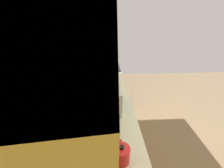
# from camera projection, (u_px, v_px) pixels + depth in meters

# --- Properties ---
(ground_plane) EXTENTS (6.72, 6.72, 0.00)m
(ground_plane) POSITION_uv_depth(u_px,v_px,m) (187.00, 151.00, 2.25)
(ground_plane) COLOR brown
(wall_back) EXTENTS (4.32, 0.12, 2.79)m
(wall_back) POSITION_uv_depth(u_px,v_px,m) (73.00, 71.00, 1.57)
(wall_back) COLOR #EDC986
(wall_back) RESTS_ON ground_plane
(counter_run) EXTENTS (3.35, 0.66, 0.89)m
(counter_run) POSITION_uv_depth(u_px,v_px,m) (109.00, 161.00, 1.62)
(counter_run) COLOR #F4DB75
(counter_run) RESTS_ON ground_plane
(upper_cabinets) EXTENTS (1.99, 0.31, 0.56)m
(upper_cabinets) POSITION_uv_depth(u_px,v_px,m) (86.00, 48.00, 1.05)
(upper_cabinets) COLOR #F0E170
(oven_range) EXTENTS (0.70, 0.64, 1.07)m
(oven_range) POSITION_uv_depth(u_px,v_px,m) (106.00, 84.00, 3.43)
(oven_range) COLOR black
(oven_range) RESTS_ON ground_plane
(microwave) EXTENTS (0.54, 0.36, 0.30)m
(microwave) POSITION_uv_depth(u_px,v_px,m) (106.00, 96.00, 1.79)
(microwave) COLOR #B7BABF
(microwave) RESTS_ON counter_run
(bowl) EXTENTS (0.13, 0.13, 0.07)m
(bowl) POSITION_uv_depth(u_px,v_px,m) (112.00, 82.00, 2.42)
(bowl) COLOR gold
(bowl) RESTS_ON counter_run
(kettle) EXTENTS (0.18, 0.13, 0.17)m
(kettle) POSITION_uv_depth(u_px,v_px,m) (122.00, 154.00, 1.12)
(kettle) COLOR red
(kettle) RESTS_ON counter_run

